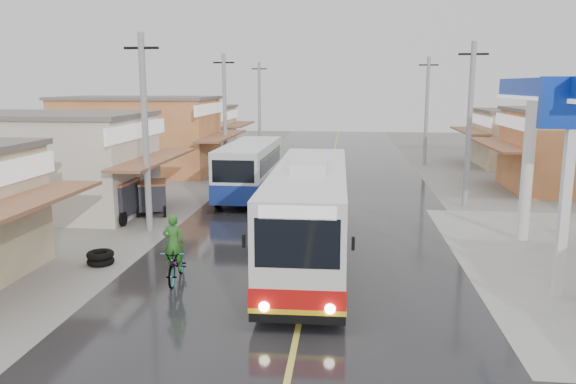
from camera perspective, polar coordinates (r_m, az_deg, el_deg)
name	(u,v)px	position (r m, az deg, el deg)	size (l,w,h in m)	color
ground	(298,329)	(14.35, 1.01, -13.78)	(120.00, 120.00, 0.00)	slate
road	(323,204)	(28.65, 3.62, -1.20)	(12.00, 90.00, 0.02)	black
centre_line	(323,203)	(28.64, 3.62, -1.17)	(0.15, 90.00, 0.01)	#D8CC4C
shopfronts_left	(104,188)	(34.58, -18.21, 0.34)	(11.00, 44.00, 5.20)	tan
utility_poles_left	(195,197)	(30.70, -9.46, -0.53)	(1.60, 50.00, 8.00)	gray
utility_poles_right	(464,207)	(29.23, 17.47, -1.46)	(1.60, 36.00, 8.00)	gray
coach_bus	(310,214)	(18.85, 2.23, -2.24)	(2.71, 11.40, 3.55)	silver
second_bus	(250,168)	(30.30, -3.89, 2.42)	(2.42, 8.67, 2.87)	silver
cyclist	(176,259)	(17.68, -11.32, -6.70)	(0.87, 2.06, 2.17)	black
tricycle_near	(117,198)	(26.04, -17.02, -0.60)	(1.55, 2.35, 1.79)	#26262D
tricycle_far	(152,195)	(27.04, -13.62, -0.32)	(1.86, 2.16, 1.55)	#26262D
tyre_stack	(100,258)	(20.09, -18.52, -6.35)	(0.91, 0.91, 0.47)	black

